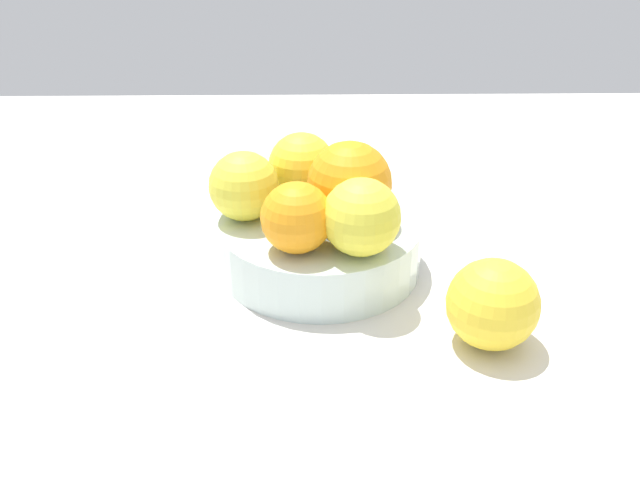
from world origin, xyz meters
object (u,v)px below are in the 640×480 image
at_px(orange_in_bowl_4, 244,186).
at_px(orange_loose_0, 493,304).
at_px(orange_in_bowl_3, 302,166).
at_px(folded_napkin, 275,148).
at_px(orange_in_bowl_2, 361,217).
at_px(orange_in_bowl_0, 349,182).
at_px(orange_in_bowl_1, 297,218).
at_px(fruit_bowl, 320,246).

relative_size(orange_in_bowl_4, orange_loose_0, 0.88).
bearing_deg(orange_in_bowl_3, folded_napkin, -81.10).
distance_m(orange_in_bowl_2, orange_loose_0, 0.13).
relative_size(orange_in_bowl_3, orange_in_bowl_4, 1.01).
distance_m(orange_in_bowl_2, orange_in_bowl_4, 0.12).
distance_m(orange_in_bowl_4, orange_loose_0, 0.24).
distance_m(orange_in_bowl_0, orange_in_bowl_1, 0.07).
height_order(orange_in_bowl_1, folded_napkin, orange_in_bowl_1).
height_order(orange_in_bowl_2, orange_loose_0, orange_in_bowl_2).
bearing_deg(orange_in_bowl_3, orange_loose_0, 130.70).
height_order(fruit_bowl, orange_loose_0, orange_loose_0).
bearing_deg(orange_in_bowl_2, fruit_bowl, -59.47).
height_order(orange_in_bowl_1, orange_in_bowl_3, orange_in_bowl_3).
xyz_separation_m(orange_in_bowl_1, orange_in_bowl_2, (-0.05, 0.00, 0.00)).
xyz_separation_m(orange_in_bowl_1, orange_loose_0, (-0.15, 0.07, -0.04)).
bearing_deg(orange_in_bowl_1, orange_in_bowl_4, -51.29).
distance_m(orange_in_bowl_1, orange_in_bowl_3, 0.11).
distance_m(orange_in_bowl_1, orange_in_bowl_2, 0.05).
relative_size(fruit_bowl, folded_napkin, 1.42).
height_order(orange_in_bowl_2, orange_in_bowl_4, orange_in_bowl_2).
bearing_deg(orange_in_bowl_1, orange_in_bowl_0, -131.09).
xyz_separation_m(orange_in_bowl_1, orange_in_bowl_4, (0.05, -0.06, 0.00)).
relative_size(orange_in_bowl_3, orange_loose_0, 0.89).
height_order(orange_in_bowl_1, orange_in_bowl_4, orange_in_bowl_4).
height_order(orange_in_bowl_0, orange_loose_0, orange_in_bowl_0).
relative_size(orange_in_bowl_0, folded_napkin, 0.58).
height_order(orange_loose_0, folded_napkin, orange_loose_0).
bearing_deg(orange_loose_0, folded_napkin, -66.03).
bearing_deg(orange_in_bowl_0, orange_in_bowl_4, -4.33).
bearing_deg(orange_in_bowl_2, orange_loose_0, 147.91).
distance_m(orange_in_bowl_0, orange_in_bowl_3, 0.07).
bearing_deg(orange_in_bowl_3, orange_in_bowl_0, 129.20).
bearing_deg(fruit_bowl, orange_in_bowl_3, -73.07).
distance_m(fruit_bowl, orange_in_bowl_3, 0.08).
distance_m(orange_loose_0, folded_napkin, 0.47).
height_order(fruit_bowl, orange_in_bowl_2, orange_in_bowl_2).
bearing_deg(orange_in_bowl_0, orange_loose_0, 131.34).
bearing_deg(orange_in_bowl_3, orange_in_bowl_2, 114.16).
relative_size(orange_in_bowl_2, folded_napkin, 0.50).
relative_size(fruit_bowl, orange_loose_0, 2.57).
xyz_separation_m(orange_in_bowl_0, orange_in_bowl_4, (0.10, -0.01, -0.01)).
height_order(orange_in_bowl_0, orange_in_bowl_1, orange_in_bowl_0).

